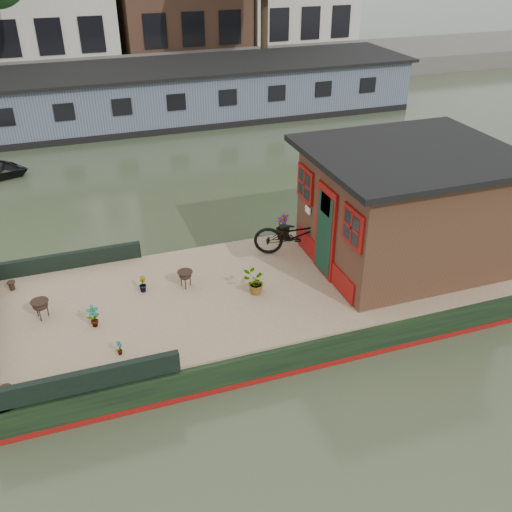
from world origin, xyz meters
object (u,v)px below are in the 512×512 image
object	(u,v)px
cabin	(405,207)
brazier_rear	(41,309)
bicycle	(297,235)
potted_plant_a	(93,316)
brazier_front	(185,279)

from	to	relation	value
cabin	brazier_rear	bearing A→B (deg)	177.97
bicycle	potted_plant_a	xyz separation A→B (m)	(-4.39, -1.22, -0.27)
cabin	bicycle	world-z (taller)	cabin
cabin	brazier_front	world-z (taller)	cabin
brazier_front	brazier_rear	bearing A→B (deg)	-176.60
bicycle	potted_plant_a	distance (m)	4.56
potted_plant_a	brazier_rear	bearing A→B (deg)	146.30
bicycle	brazier_rear	xyz separation A→B (m)	(-5.26, -0.64, -0.30)
brazier_front	brazier_rear	world-z (taller)	brazier_rear
cabin	potted_plant_a	bearing A→B (deg)	-177.10
brazier_front	bicycle	bearing A→B (deg)	10.56
brazier_front	potted_plant_a	bearing A→B (deg)	-157.95
cabin	bicycle	xyz separation A→B (m)	(-1.99, 0.89, -0.74)
bicycle	brazier_front	size ratio (longest dim) A/B	5.28
cabin	brazier_front	bearing A→B (deg)	174.75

